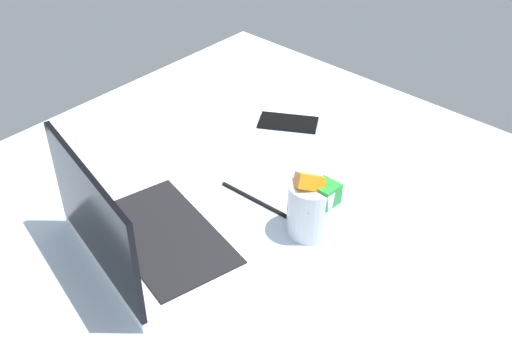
# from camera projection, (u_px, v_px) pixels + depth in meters

# --- Properties ---
(laptop) EXTENTS (0.37, 0.30, 0.23)m
(laptop) POSITION_uv_depth(u_px,v_px,m) (142.00, 236.00, 1.14)
(laptop) COLOR silver
(laptop) RESTS_ON bed_mattress
(snack_cup) EXTENTS (0.09, 0.09, 0.14)m
(snack_cup) POSITION_uv_depth(u_px,v_px,m) (312.00, 205.00, 1.18)
(snack_cup) COLOR silver
(snack_cup) RESTS_ON bed_mattress
(cell_phone) EXTENTS (0.16, 0.13, 0.01)m
(cell_phone) POSITION_uv_depth(u_px,v_px,m) (288.00, 123.00, 1.52)
(cell_phone) COLOR black
(cell_phone) RESTS_ON bed_mattress
(charger_cable) EXTENTS (0.17, 0.01, 0.01)m
(charger_cable) POSITION_uv_depth(u_px,v_px,m) (254.00, 200.00, 1.29)
(charger_cable) COLOR black
(charger_cable) RESTS_ON bed_mattress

